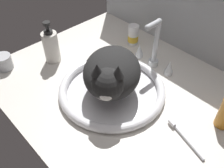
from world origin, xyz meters
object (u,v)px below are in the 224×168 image
object	(u,v)px
faucet	(154,50)
sink_basin	(112,89)
pill_bottle	(133,36)
cat	(111,74)
metal_jar	(4,62)
toothbrush	(185,138)
soap_pump_bottle	(51,46)

from	to	relation	value
faucet	sink_basin	bearing A→B (deg)	-90.00
sink_basin	faucet	bearing A→B (deg)	90.00
faucet	pill_bottle	world-z (taller)	faucet
cat	metal_jar	size ratio (longest dim) A/B	4.75
toothbrush	sink_basin	bearing A→B (deg)	-175.56
sink_basin	soap_pump_bottle	xyz separation A→B (cm)	(-30.38, -4.66, 5.46)
pill_bottle	toothbrush	xyz separation A→B (cm)	(45.57, -25.59, -3.66)
pill_bottle	toothbrush	distance (cm)	52.39
metal_jar	toothbrush	distance (cm)	72.86
faucet	pill_bottle	size ratio (longest dim) A/B	2.24
cat	soap_pump_bottle	xyz separation A→B (cm)	(-31.48, -3.32, -3.27)
faucet	cat	bearing A→B (deg)	-87.33
toothbrush	cat	bearing A→B (deg)	-172.69
faucet	toothbrush	size ratio (longest dim) A/B	1.36
faucet	metal_jar	world-z (taller)	faucet
toothbrush	soap_pump_bottle	bearing A→B (deg)	-173.37
sink_basin	cat	size ratio (longest dim) A/B	1.18
faucet	metal_jar	distance (cm)	59.08
cat	metal_jar	xyz separation A→B (cm)	(-40.37, -20.23, -7.17)
sink_basin	faucet	distance (cm)	23.18
cat	toothbrush	world-z (taller)	cat
sink_basin	toothbrush	distance (cm)	29.63
sink_basin	faucet	xyz separation A→B (cm)	(-0.00, 22.30, 6.35)
cat	metal_jar	bearing A→B (deg)	-153.39
sink_basin	metal_jar	size ratio (longest dim) A/B	5.63
toothbrush	metal_jar	bearing A→B (deg)	-160.87
sink_basin	toothbrush	world-z (taller)	sink_basin
metal_jar	pill_bottle	bearing A→B (deg)	64.84
soap_pump_bottle	sink_basin	bearing A→B (deg)	8.73
sink_basin	pill_bottle	world-z (taller)	pill_bottle
cat	pill_bottle	bearing A→B (deg)	120.39
faucet	toothbrush	world-z (taller)	faucet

